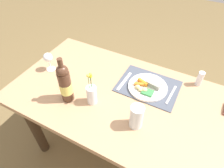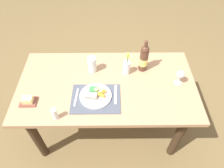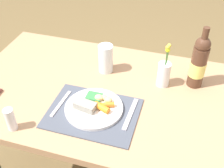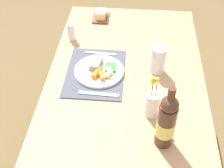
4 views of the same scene
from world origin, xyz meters
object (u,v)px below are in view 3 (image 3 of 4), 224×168
Objects in this scene: dining_table at (121,112)px; salt_shaker at (10,119)px; dinner_plate at (94,107)px; fork at (61,103)px; knife at (130,114)px; flower_vase at (164,73)px; wine_bottle at (199,63)px; water_tumbler at (106,60)px.

salt_shaker is (-0.37, -0.33, 0.17)m from dining_table.
dinner_plate is 0.16m from fork.
dinner_plate is 1.31× the size of knife.
flower_vase is 0.72m from salt_shaker.
wine_bottle is at bearing 17.68° from flower_vase.
salt_shaker is at bearing -121.25° from fork.
fork reaches higher than dining_table.
fork is at bearing -110.59° from water_tumbler.
wine_bottle is (0.45, 0.02, 0.06)m from water_tumbler.
salt_shaker is (-0.25, -0.49, -0.01)m from water_tumbler.
wine_bottle reaches higher than flower_vase.
wine_bottle is at bearing 37.27° from dinner_plate.
water_tumbler reaches higher than knife.
fork is at bearing 54.86° from salt_shaker.
dining_table is 14.44× the size of salt_shaker.
water_tumbler reaches higher than dining_table.
flower_vase is (0.10, 0.25, 0.06)m from knife.
flower_vase is (0.26, 0.26, 0.05)m from dinner_plate.
dinner_plate is (-0.09, -0.14, 0.14)m from dining_table.
knife is 0.63× the size of wine_bottle.
knife is at bearing 8.68° from fork.
knife is 0.35m from water_tumbler.
fork is 0.23m from salt_shaker.
flower_vase is at bearing 70.44° from knife.
wine_bottle reaches higher than fork.
flower_vase is 0.17m from wine_bottle.
flower_vase is 0.74× the size of wine_bottle.
dining_table is 8.61× the size of fork.
dinner_plate is 2.44× the size of salt_shaker.
salt_shaker is at bearing -116.53° from water_tumbler.
water_tumbler is at bearing 174.17° from flower_vase.
dining_table is at bearing -143.46° from flower_vase.
fork is at bearing -150.17° from wine_bottle.
fork is 0.32m from knife.
dinner_plate is 0.30m from water_tumbler.
fork is at bearing -146.42° from flower_vase.
flower_vase reaches higher than dinner_plate.
flower_vase is (0.17, 0.13, 0.19)m from dining_table.
knife is at bearing -58.95° from dining_table.
fork is 0.77× the size of flower_vase.
wine_bottle is at bearing 2.10° from water_tumbler.
dinner_plate is at bearing -82.21° from water_tumbler.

